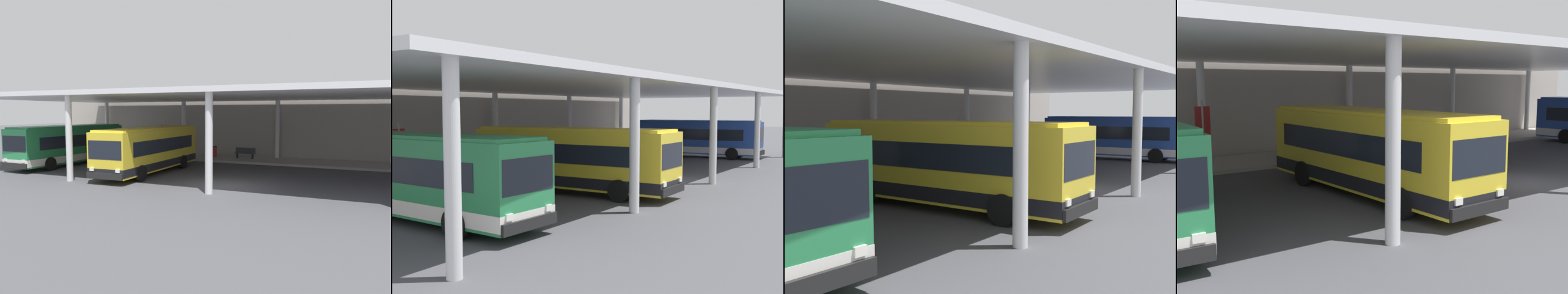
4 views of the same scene
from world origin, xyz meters
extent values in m
plane|color=#47474C|center=(0.00, 0.00, 0.00)|extent=(200.00, 200.00, 0.00)
cube|color=#A39E93|center=(0.00, 11.75, 0.09)|extent=(42.00, 4.50, 0.18)
cube|color=#ADA399|center=(0.00, 15.00, 3.27)|extent=(48.00, 1.60, 6.53)
cube|color=silver|center=(0.00, 5.50, 5.40)|extent=(40.00, 17.00, 0.30)
cylinder|color=silver|center=(-9.25, -2.50, 2.62)|extent=(0.40, 0.40, 5.25)
cylinder|color=silver|center=(-9.25, 13.50, 2.62)|extent=(0.40, 0.40, 5.25)
cylinder|color=silver|center=(0.00, 13.50, 2.62)|extent=(0.40, 0.40, 5.25)
cylinder|color=silver|center=(9.25, 13.50, 2.62)|extent=(0.40, 0.40, 5.25)
cylinder|color=silver|center=(18.50, 13.50, 2.62)|extent=(0.40, 0.40, 5.25)
cube|color=white|center=(-13.92, -1.84, 0.90)|extent=(0.28, 0.09, 0.20)
cylinder|color=black|center=(-13.52, 0.15, 0.50)|extent=(0.32, 1.01, 1.00)
cube|color=yellow|center=(-6.46, 2.36, 1.70)|extent=(2.72, 10.45, 2.70)
cube|color=black|center=(-6.46, 2.36, 0.70)|extent=(2.74, 10.47, 0.50)
cube|color=black|center=(-6.46, 2.51, 2.00)|extent=(2.72, 8.58, 0.90)
cube|color=black|center=(-6.35, -2.79, 2.05)|extent=(2.30, 0.17, 1.10)
cube|color=black|center=(-6.35, -2.88, 0.55)|extent=(2.45, 0.21, 0.36)
cube|color=yellow|center=(-6.46, 2.36, 3.11)|extent=(2.51, 10.03, 0.12)
cube|color=yellow|center=(-6.35, -2.76, 2.87)|extent=(1.75, 0.16, 0.28)
cube|color=white|center=(-7.25, -2.89, 0.90)|extent=(0.28, 0.09, 0.20)
cube|color=white|center=(-5.45, -2.85, 0.90)|extent=(0.28, 0.09, 0.20)
cylinder|color=black|center=(-7.62, -0.89, 0.50)|extent=(0.30, 1.01, 1.00)
cylinder|color=black|center=(-5.17, -0.84, 0.50)|extent=(0.30, 1.01, 1.00)
cylinder|color=black|center=(-7.75, 5.19, 0.50)|extent=(0.30, 1.01, 1.00)
cylinder|color=black|center=(-5.30, 5.24, 0.50)|extent=(0.30, 1.01, 1.00)
cylinder|color=black|center=(13.57, 6.69, 0.50)|extent=(0.32, 1.01, 1.00)
cube|color=#383D47|center=(-2.44, 11.75, 0.63)|extent=(1.80, 0.44, 0.08)
cube|color=#383D47|center=(-2.44, 11.95, 0.88)|extent=(1.80, 0.06, 0.44)
cube|color=#2D2D33|center=(-3.14, 11.75, 0.41)|extent=(0.10, 0.36, 0.45)
cube|color=#2D2D33|center=(-1.74, 11.75, 0.41)|extent=(0.10, 0.36, 0.45)
cylinder|color=maroon|center=(-5.33, 11.74, 0.63)|extent=(0.48, 0.48, 0.90)
cylinder|color=black|center=(-5.33, 11.74, 1.12)|extent=(0.52, 0.52, 0.08)
cylinder|color=#B2B2B7|center=(-9.99, 10.95, 1.78)|extent=(0.12, 0.12, 3.20)
cube|color=#B22323|center=(-9.99, 10.93, 2.16)|extent=(0.70, 0.04, 1.80)
camera|label=1|loc=(7.56, -20.92, 4.24)|focal=35.71mm
camera|label=2|loc=(-26.65, -11.54, 4.03)|focal=46.19mm
camera|label=3|loc=(-19.67, -8.79, 3.49)|focal=43.80mm
camera|label=4|loc=(-16.61, -11.68, 4.10)|focal=43.31mm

